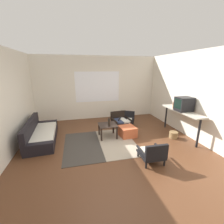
# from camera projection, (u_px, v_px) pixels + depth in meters

# --- Properties ---
(ground_plane) EXTENTS (7.80, 7.80, 0.00)m
(ground_plane) POSITION_uv_depth(u_px,v_px,m) (115.00, 151.00, 4.10)
(ground_plane) COLOR #56331E
(far_wall_with_window) EXTENTS (5.60, 0.13, 2.70)m
(far_wall_with_window) POSITION_uv_depth(u_px,v_px,m) (97.00, 88.00, 6.58)
(far_wall_with_window) COLOR silver
(far_wall_with_window) RESTS_ON ground
(side_wall_right) EXTENTS (0.12, 6.60, 2.70)m
(side_wall_right) POSITION_uv_depth(u_px,v_px,m) (196.00, 96.00, 4.61)
(side_wall_right) COLOR silver
(side_wall_right) RESTS_ON ground
(area_rug) EXTENTS (2.08, 1.90, 0.01)m
(area_rug) POSITION_uv_depth(u_px,v_px,m) (100.00, 144.00, 4.49)
(area_rug) COLOR #38332D
(area_rug) RESTS_ON ground
(couch) EXTENTS (0.86, 1.99, 0.66)m
(couch) POSITION_uv_depth(u_px,v_px,m) (40.00, 134.00, 4.67)
(couch) COLOR black
(couch) RESTS_ON ground
(coffee_table) EXTENTS (0.58, 0.56, 0.44)m
(coffee_table) POSITION_uv_depth(u_px,v_px,m) (108.00, 127.00, 4.85)
(coffee_table) COLOR black
(coffee_table) RESTS_ON ground
(armchair_by_window) EXTENTS (0.71, 0.70, 0.53)m
(armchair_by_window) POSITION_uv_depth(u_px,v_px,m) (120.00, 119.00, 5.90)
(armchair_by_window) COLOR black
(armchair_by_window) RESTS_ON ground
(armchair_striped_foreground) EXTENTS (0.55, 0.57, 0.55)m
(armchair_striped_foreground) POSITION_uv_depth(u_px,v_px,m) (153.00, 153.00, 3.52)
(armchair_striped_foreground) COLOR black
(armchair_striped_foreground) RESTS_ON ground
(armchair_corner) EXTENTS (0.77, 0.78, 0.52)m
(armchair_corner) POSITION_uv_depth(u_px,v_px,m) (127.00, 119.00, 5.97)
(armchair_corner) COLOR black
(armchair_corner) RESTS_ON ground
(ottoman_orange) EXTENTS (0.55, 0.55, 0.33)m
(ottoman_orange) POSITION_uv_depth(u_px,v_px,m) (127.00, 131.00, 4.97)
(ottoman_orange) COLOR #BC5633
(ottoman_orange) RESTS_ON ground
(console_shelf) EXTENTS (0.40, 1.71, 0.89)m
(console_shelf) POSITION_uv_depth(u_px,v_px,m) (181.00, 113.00, 4.83)
(console_shelf) COLOR #B2AD9E
(console_shelf) RESTS_ON ground
(crt_television) EXTENTS (0.47, 0.41, 0.43)m
(crt_television) POSITION_uv_depth(u_px,v_px,m) (184.00, 104.00, 4.67)
(crt_television) COLOR black
(crt_television) RESTS_ON console_shelf
(clay_vase) EXTENTS (0.25, 0.25, 0.31)m
(clay_vase) POSITION_uv_depth(u_px,v_px,m) (177.00, 105.00, 5.02)
(clay_vase) COLOR #A87047
(clay_vase) RESTS_ON console_shelf
(glass_bottle) EXTENTS (0.07, 0.07, 0.30)m
(glass_bottle) POSITION_uv_depth(u_px,v_px,m) (109.00, 122.00, 4.64)
(glass_bottle) COLOR black
(glass_bottle) RESTS_ON coffee_table
(wicker_basket) EXTENTS (0.27, 0.27, 0.20)m
(wicker_basket) POSITION_uv_depth(u_px,v_px,m) (174.00, 135.00, 4.86)
(wicker_basket) COLOR olive
(wicker_basket) RESTS_ON ground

